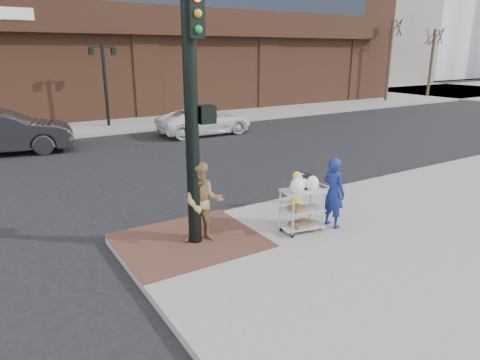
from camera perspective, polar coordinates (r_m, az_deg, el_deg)
ground at (r=8.46m, az=-0.38°, el=-10.25°), size 220.00×220.00×0.00m
sidewalk_far at (r=41.96m, az=-8.99°, el=11.40°), size 65.00×36.00×0.15m
brick_curb_ramp at (r=8.85m, az=-6.83°, el=-7.97°), size 2.80×2.40×0.01m
filler_block at (r=62.70m, az=13.55°, el=21.03°), size 14.00×20.00×18.00m
bare_tree_a at (r=36.23m, az=19.78°, el=19.66°), size 1.80×1.80×7.20m
bare_tree_b at (r=41.29m, az=24.64°, el=18.03°), size 1.80×1.80×6.70m
lamp_post at (r=23.23m, az=-17.60°, el=12.98°), size 1.32×0.22×4.00m
traffic_signal_pole at (r=8.05m, az=-6.29°, el=9.45°), size 0.61×0.51×5.00m
woman_blue at (r=9.45m, az=12.37°, el=-1.63°), size 0.42×0.59×1.55m
pedestrian_tan at (r=8.49m, az=-4.96°, el=-3.03°), size 0.98×0.88×1.65m
sedan_dark at (r=18.97m, az=-29.34°, el=5.57°), size 5.46×2.69×1.72m
minivan_white at (r=20.83m, az=-4.70°, el=7.84°), size 4.63×2.23×1.27m
utility_cart at (r=9.14m, az=8.27°, el=-3.44°), size 0.98×0.67×1.24m
fire_hydrant at (r=10.86m, az=7.53°, el=-0.92°), size 0.39×0.27×0.82m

